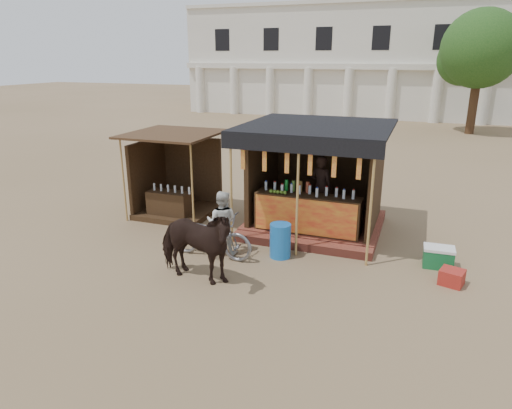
{
  "coord_description": "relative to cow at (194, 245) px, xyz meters",
  "views": [
    {
      "loc": [
        3.49,
        -7.85,
        4.37
      ],
      "look_at": [
        0.0,
        1.6,
        1.1
      ],
      "focal_mm": 32.0,
      "sensor_mm": 36.0,
      "label": 1
    }
  ],
  "objects": [
    {
      "name": "cooler",
      "position": [
        4.65,
        2.41,
        -0.56
      ],
      "size": [
        0.65,
        0.46,
        0.46
      ],
      "color": "#166533",
      "rests_on": "ground"
    },
    {
      "name": "cow",
      "position": [
        0.0,
        0.0,
        0.0
      ],
      "size": [
        1.96,
        1.05,
        1.58
      ],
      "primitive_type": "imported",
      "rotation": [
        0.0,
        0.0,
        1.46
      ],
      "color": "black",
      "rests_on": "ground"
    },
    {
      "name": "red_crate",
      "position": [
        4.9,
        1.64,
        -0.64
      ],
      "size": [
        0.54,
        0.52,
        0.31
      ],
      "primitive_type": "cube",
      "rotation": [
        0.0,
        0.0,
        -0.28
      ],
      "color": "maroon",
      "rests_on": "ground"
    },
    {
      "name": "secondary_stall",
      "position": [
        -2.59,
        3.62,
        0.06
      ],
      "size": [
        2.4,
        2.4,
        2.38
      ],
      "color": "#3A2615",
      "rests_on": "ground"
    },
    {
      "name": "background_building",
      "position": [
        -1.42,
        30.33,
        3.19
      ],
      "size": [
        26.0,
        7.45,
        8.18
      ],
      "color": "silver",
      "rests_on": "ground"
    },
    {
      "name": "ground",
      "position": [
        0.58,
        0.39,
        -0.79
      ],
      "size": [
        120.0,
        120.0,
        0.0
      ],
      "primitive_type": "plane",
      "color": "#846B4C",
      "rests_on": "ground"
    },
    {
      "name": "blue_barrel",
      "position": [
        1.27,
        1.72,
        -0.4
      ],
      "size": [
        0.55,
        0.55,
        0.79
      ],
      "primitive_type": "cylinder",
      "rotation": [
        0.0,
        0.0,
        -0.17
      ],
      "color": "blue",
      "rests_on": "ground"
    },
    {
      "name": "bystander",
      "position": [
        -0.06,
        1.47,
        -0.04
      ],
      "size": [
        0.81,
        0.67,
        1.5
      ],
      "primitive_type": "imported",
      "rotation": [
        0.0,
        0.0,
        3.3
      ],
      "color": "silver",
      "rests_on": "ground"
    },
    {
      "name": "motorbike",
      "position": [
        -0.22,
        1.18,
        -0.27
      ],
      "size": [
        2.0,
        0.72,
        1.05
      ],
      "primitive_type": "imported",
      "rotation": [
        0.0,
        0.0,
        1.56
      ],
      "color": "gray",
      "rests_on": "ground"
    },
    {
      "name": "main_stall",
      "position": [
        1.59,
        3.75,
        0.24
      ],
      "size": [
        3.6,
        3.61,
        2.78
      ],
      "color": "brown",
      "rests_on": "ground"
    },
    {
      "name": "tree",
      "position": [
        6.39,
        22.53,
        3.84
      ],
      "size": [
        4.5,
        4.4,
        7.0
      ],
      "color": "#382314",
      "rests_on": "ground"
    }
  ]
}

